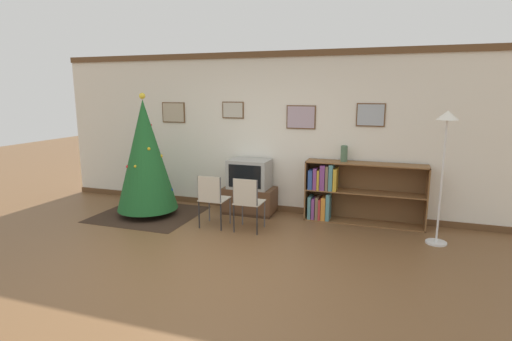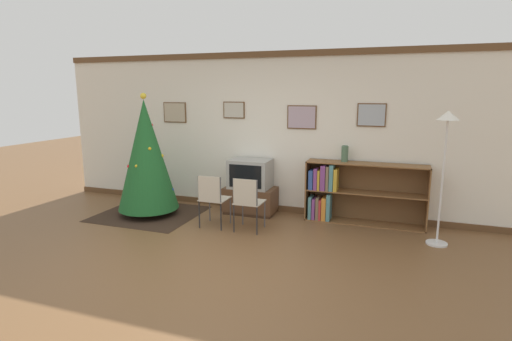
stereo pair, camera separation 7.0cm
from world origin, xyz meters
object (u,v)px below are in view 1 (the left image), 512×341
Objects in this scene: tv_console at (250,200)px; television at (250,174)px; christmas_tree at (145,156)px; folding_chair_right at (247,201)px; folding_chair_left at (212,198)px; standing_lamp at (445,143)px; bookshelf at (345,192)px; vase at (344,153)px.

television is at bearing -90.00° from tv_console.
television reaches higher than tv_console.
folding_chair_right is (1.88, -0.26, -0.54)m from christmas_tree.
folding_chair_left and folding_chair_right have the same top height.
folding_chair_right is (0.57, 0.00, 0.00)m from folding_chair_left.
folding_chair_left is 0.45× the size of standing_lamp.
bookshelf reaches higher than television.
bookshelf is 7.20× the size of vase.
tv_console is 1.06× the size of folding_chair_left.
christmas_tree reaches higher than folding_chair_right.
television is 3.02m from standing_lamp.
television is 0.37× the size of bookshelf.
vase is at bearing 134.07° from bookshelf.
folding_chair_left is 3.33m from standing_lamp.
television is at bearing 21.60° from christmas_tree.
christmas_tree is 1.75m from television.
bookshelf is (1.58, 0.09, -0.21)m from television.
christmas_tree is 1.10× the size of bookshelf.
vase reaches higher than tv_console.
christmas_tree is 1.12× the size of standing_lamp.
bookshelf is (1.58, 0.08, 0.25)m from tv_console.
christmas_tree is at bearing -166.41° from vase.
christmas_tree is at bearing -178.29° from standing_lamp.
folding_chair_left is (-0.28, -0.89, 0.25)m from tv_console.
tv_console is 0.47× the size of bookshelf.
tv_console is 3.39× the size of vase.
television is 0.96m from folding_chair_right.
television is at bearing 72.30° from folding_chair_left.
christmas_tree is 4.51m from standing_lamp.
television is at bearing 170.24° from standing_lamp.
folding_chair_right is (0.28, -0.89, 0.25)m from tv_console.
christmas_tree is at bearing -158.32° from tv_console.
standing_lamp is at bearing -24.66° from vase.
vase reaches higher than folding_chair_right.
christmas_tree reaches higher than folding_chair_left.
tv_console is at bearing 90.00° from television.
vase reaches higher than bookshelf.
folding_chair_right is (0.28, -0.89, -0.22)m from television.
vase is at bearing 39.00° from folding_chair_right.
christmas_tree is 3.23m from vase.
folding_chair_left is 2.18m from vase.
christmas_tree is at bearing -158.40° from television.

